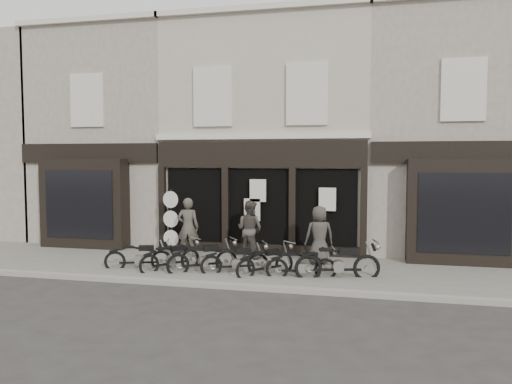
% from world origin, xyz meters
% --- Properties ---
extents(ground_plane, '(90.00, 90.00, 0.00)m').
position_xyz_m(ground_plane, '(0.00, 0.00, 0.00)').
color(ground_plane, '#2D2B28').
rests_on(ground_plane, ground).
extents(pavement, '(30.00, 4.20, 0.12)m').
position_xyz_m(pavement, '(0.00, 0.90, 0.06)').
color(pavement, '#605C54').
rests_on(pavement, ground_plane).
extents(kerb, '(30.00, 0.25, 0.13)m').
position_xyz_m(kerb, '(0.00, -1.25, 0.07)').
color(kerb, gray).
rests_on(kerb, ground_plane).
extents(central_building, '(7.30, 6.22, 8.34)m').
position_xyz_m(central_building, '(0.00, 5.95, 4.08)').
color(central_building, '#ABA293').
rests_on(central_building, ground).
extents(neighbour_left, '(5.60, 6.73, 8.34)m').
position_xyz_m(neighbour_left, '(-6.35, 5.90, 4.04)').
color(neighbour_left, '#A09887').
rests_on(neighbour_left, ground).
extents(neighbour_right, '(5.60, 6.73, 8.34)m').
position_xyz_m(neighbour_right, '(6.35, 5.90, 4.04)').
color(neighbour_right, '#A09887').
rests_on(neighbour_right, ground).
extents(motorcycle_0, '(1.90, 0.88, 0.94)m').
position_xyz_m(motorcycle_0, '(-2.94, -0.02, 0.37)').
color(motorcycle_0, black).
rests_on(motorcycle_0, ground).
extents(motorcycle_1, '(1.41, 1.66, 0.94)m').
position_xyz_m(motorcycle_1, '(-1.98, 0.08, 0.37)').
color(motorcycle_1, black).
rests_on(motorcycle_1, ground).
extents(motorcycle_2, '(1.83, 1.44, 1.01)m').
position_xyz_m(motorcycle_2, '(-0.98, 0.06, 0.40)').
color(motorcycle_2, black).
rests_on(motorcycle_2, ground).
extents(motorcycle_3, '(1.82, 1.10, 0.94)m').
position_xyz_m(motorcycle_3, '(-0.04, 0.12, 0.37)').
color(motorcycle_3, black).
rests_on(motorcycle_3, ground).
extents(motorcycle_4, '(1.47, 1.59, 0.93)m').
position_xyz_m(motorcycle_4, '(0.85, 0.11, 0.37)').
color(motorcycle_4, black).
rests_on(motorcycle_4, ground).
extents(motorcycle_5, '(1.92, 0.70, 0.93)m').
position_xyz_m(motorcycle_5, '(1.87, -0.00, 0.37)').
color(motorcycle_5, black).
rests_on(motorcycle_5, ground).
extents(motorcycle_6, '(2.28, 0.89, 1.11)m').
position_xyz_m(motorcycle_6, '(2.85, 0.11, 0.44)').
color(motorcycle_6, black).
rests_on(motorcycle_6, ground).
extents(man_left, '(0.77, 0.58, 1.93)m').
position_xyz_m(man_left, '(-2.12, 1.84, 1.08)').
color(man_left, '#444038').
rests_on(man_left, pavement).
extents(man_centre, '(1.08, 0.96, 1.85)m').
position_xyz_m(man_centre, '(-0.11, 2.10, 1.05)').
color(man_centre, '#433B36').
rests_on(man_centre, pavement).
extents(man_right, '(1.01, 0.83, 1.78)m').
position_xyz_m(man_right, '(2.17, 1.65, 1.01)').
color(man_right, '#39342F').
rests_on(man_right, pavement).
extents(advert_sign_post, '(0.56, 0.36, 2.30)m').
position_xyz_m(advert_sign_post, '(-2.83, 2.15, 1.12)').
color(advert_sign_post, black).
rests_on(advert_sign_post, ground).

